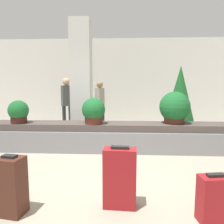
{
  "coord_description": "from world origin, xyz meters",
  "views": [
    {
      "loc": [
        0.25,
        -3.3,
        1.47
      ],
      "look_at": [
        0.0,
        1.56,
        0.86
      ],
      "focal_mm": 35.0,
      "sensor_mm": 36.0,
      "label": 1
    }
  ],
  "objects_px": {
    "potted_plant_2": "(175,108)",
    "pillar": "(81,80)",
    "traveler_0": "(67,99)",
    "suitcase_2": "(120,178)",
    "potted_plant_0": "(94,111)",
    "suitcase_3": "(11,186)",
    "traveler_1": "(100,101)",
    "suitcase_0": "(214,199)",
    "decorated_tree": "(180,99)",
    "potted_plant_1": "(18,112)"
  },
  "relations": [
    {
      "from": "pillar",
      "to": "suitcase_2",
      "type": "height_order",
      "value": "pillar"
    },
    {
      "from": "suitcase_3",
      "to": "traveler_1",
      "type": "xyz_separation_m",
      "value": [
        0.47,
        4.98,
        0.6
      ]
    },
    {
      "from": "suitcase_0",
      "to": "decorated_tree",
      "type": "xyz_separation_m",
      "value": [
        0.6,
        3.94,
        0.83
      ]
    },
    {
      "from": "suitcase_0",
      "to": "decorated_tree",
      "type": "height_order",
      "value": "decorated_tree"
    },
    {
      "from": "suitcase_0",
      "to": "traveler_1",
      "type": "bearing_deg",
      "value": 100.97
    },
    {
      "from": "pillar",
      "to": "suitcase_2",
      "type": "xyz_separation_m",
      "value": [
        1.11,
        -3.48,
        -1.23
      ]
    },
    {
      "from": "suitcase_3",
      "to": "potted_plant_2",
      "type": "xyz_separation_m",
      "value": [
        2.41,
        2.62,
        0.62
      ]
    },
    {
      "from": "pillar",
      "to": "traveler_1",
      "type": "bearing_deg",
      "value": 74.14
    },
    {
      "from": "pillar",
      "to": "suitcase_3",
      "type": "relative_size",
      "value": 4.58
    },
    {
      "from": "suitcase_3",
      "to": "decorated_tree",
      "type": "relative_size",
      "value": 0.35
    },
    {
      "from": "suitcase_2",
      "to": "decorated_tree",
      "type": "height_order",
      "value": "decorated_tree"
    },
    {
      "from": "suitcase_0",
      "to": "potted_plant_0",
      "type": "bearing_deg",
      "value": 114.8
    },
    {
      "from": "potted_plant_2",
      "to": "traveler_0",
      "type": "height_order",
      "value": "traveler_0"
    },
    {
      "from": "traveler_0",
      "to": "decorated_tree",
      "type": "bearing_deg",
      "value": -45.88
    },
    {
      "from": "traveler_1",
      "to": "pillar",
      "type": "bearing_deg",
      "value": -169.03
    },
    {
      "from": "traveler_1",
      "to": "suitcase_0",
      "type": "bearing_deg",
      "value": -133.72
    },
    {
      "from": "potted_plant_2",
      "to": "pillar",
      "type": "bearing_deg",
      "value": 154.74
    },
    {
      "from": "pillar",
      "to": "suitcase_0",
      "type": "bearing_deg",
      "value": -60.28
    },
    {
      "from": "potted_plant_1",
      "to": "traveler_0",
      "type": "height_order",
      "value": "traveler_0"
    },
    {
      "from": "pillar",
      "to": "suitcase_0",
      "type": "height_order",
      "value": "pillar"
    },
    {
      "from": "suitcase_0",
      "to": "pillar",
      "type": "bearing_deg",
      "value": 111.24
    },
    {
      "from": "potted_plant_0",
      "to": "potted_plant_1",
      "type": "bearing_deg",
      "value": -179.93
    },
    {
      "from": "potted_plant_0",
      "to": "decorated_tree",
      "type": "xyz_separation_m",
      "value": [
        2.24,
        1.45,
        0.19
      ]
    },
    {
      "from": "pillar",
      "to": "traveler_1",
      "type": "height_order",
      "value": "pillar"
    },
    {
      "from": "decorated_tree",
      "to": "traveler_0",
      "type": "bearing_deg",
      "value": 169.97
    },
    {
      "from": "suitcase_0",
      "to": "potted_plant_1",
      "type": "bearing_deg",
      "value": 134.79
    },
    {
      "from": "suitcase_2",
      "to": "suitcase_3",
      "type": "xyz_separation_m",
      "value": [
        -1.23,
        -0.22,
        -0.03
      ]
    },
    {
      "from": "suitcase_0",
      "to": "traveler_0",
      "type": "xyz_separation_m",
      "value": [
        -2.76,
        4.53,
        0.75
      ]
    },
    {
      "from": "suitcase_3",
      "to": "traveler_1",
      "type": "bearing_deg",
      "value": 94.32
    },
    {
      "from": "suitcase_2",
      "to": "potted_plant_0",
      "type": "xyz_separation_m",
      "value": [
        -0.62,
        2.24,
        0.53
      ]
    },
    {
      "from": "potted_plant_0",
      "to": "potted_plant_1",
      "type": "xyz_separation_m",
      "value": [
        -1.7,
        -0.0,
        -0.03
      ]
    },
    {
      "from": "suitcase_0",
      "to": "potted_plant_2",
      "type": "height_order",
      "value": "potted_plant_2"
    },
    {
      "from": "suitcase_2",
      "to": "potted_plant_2",
      "type": "relative_size",
      "value": 1.06
    },
    {
      "from": "pillar",
      "to": "traveler_1",
      "type": "xyz_separation_m",
      "value": [
        0.36,
        1.27,
        -0.66
      ]
    },
    {
      "from": "suitcase_3",
      "to": "suitcase_0",
      "type": "bearing_deg",
      "value": 9.1
    },
    {
      "from": "suitcase_2",
      "to": "suitcase_3",
      "type": "height_order",
      "value": "suitcase_2"
    },
    {
      "from": "suitcase_0",
      "to": "potted_plant_2",
      "type": "distance_m",
      "value": 2.74
    },
    {
      "from": "pillar",
      "to": "potted_plant_2",
      "type": "distance_m",
      "value": 2.62
    },
    {
      "from": "suitcase_0",
      "to": "suitcase_2",
      "type": "xyz_separation_m",
      "value": [
        -1.01,
        0.24,
        0.11
      ]
    },
    {
      "from": "suitcase_2",
      "to": "potted_plant_0",
      "type": "relative_size",
      "value": 1.31
    },
    {
      "from": "suitcase_2",
      "to": "potted_plant_1",
      "type": "relative_size",
      "value": 1.47
    },
    {
      "from": "potted_plant_2",
      "to": "traveler_0",
      "type": "bearing_deg",
      "value": 147.19
    },
    {
      "from": "suitcase_2",
      "to": "traveler_0",
      "type": "distance_m",
      "value": 4.68
    },
    {
      "from": "potted_plant_2",
      "to": "suitcase_0",
      "type": "bearing_deg",
      "value": -93.61
    },
    {
      "from": "suitcase_3",
      "to": "potted_plant_0",
      "type": "distance_m",
      "value": 2.6
    },
    {
      "from": "potted_plant_1",
      "to": "potted_plant_2",
      "type": "distance_m",
      "value": 3.5
    },
    {
      "from": "suitcase_0",
      "to": "potted_plant_0",
      "type": "height_order",
      "value": "potted_plant_0"
    },
    {
      "from": "suitcase_0",
      "to": "potted_plant_0",
      "type": "distance_m",
      "value": 3.04
    },
    {
      "from": "pillar",
      "to": "suitcase_3",
      "type": "distance_m",
      "value": 3.91
    },
    {
      "from": "traveler_1",
      "to": "suitcase_3",
      "type": "bearing_deg",
      "value": -158.62
    }
  ]
}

